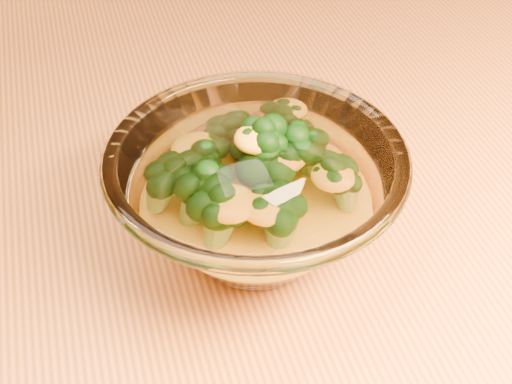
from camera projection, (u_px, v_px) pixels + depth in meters
table at (214, 315)px, 0.56m from camera, size 1.20×0.80×0.75m
glass_bowl at (256, 197)px, 0.46m from camera, size 0.19×0.19×0.08m
cheese_sauce at (256, 217)px, 0.47m from camera, size 0.11×0.11×0.03m
broccoli_heap at (251, 175)px, 0.45m from camera, size 0.13×0.12×0.07m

